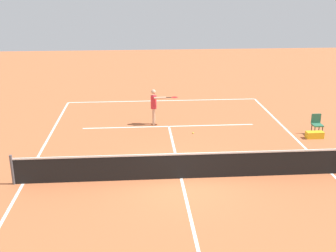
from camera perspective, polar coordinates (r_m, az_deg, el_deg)
name	(u,v)px	position (r m, az deg, el deg)	size (l,w,h in m)	color
ground_plane	(181,178)	(14.88, 1.81, -7.16)	(60.00, 60.00, 0.00)	#B76038
court_lines	(181,178)	(14.88, 1.81, -7.15)	(11.05, 20.69, 0.01)	white
tennis_net	(181,166)	(14.67, 1.83, -5.42)	(11.65, 0.10, 1.07)	#4C4C51
player_serving	(155,104)	(20.06, -1.83, 3.04)	(1.31, 0.50, 1.75)	#D8A884
tennis_ball	(193,133)	(19.16, 3.44, -0.95)	(0.07, 0.07, 0.07)	#CCE033
courtside_chair_mid	(317,123)	(20.02, 19.64, 0.34)	(0.44, 0.46, 0.95)	#262626
equipment_bag	(315,135)	(19.66, 19.37, -1.15)	(0.76, 0.32, 0.30)	yellow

